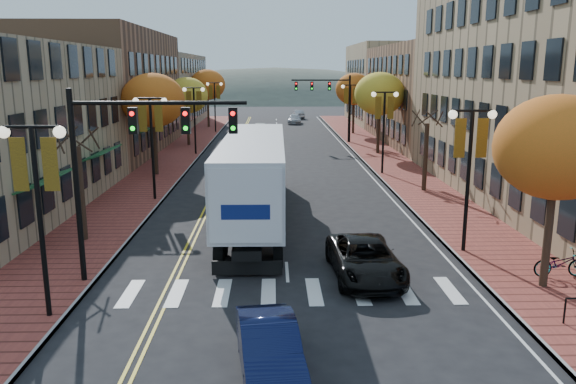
{
  "coord_description": "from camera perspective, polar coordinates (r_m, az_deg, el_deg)",
  "views": [
    {
      "loc": [
        -0.51,
        -16.4,
        7.64
      ],
      "look_at": [
        0.15,
        8.31,
        2.2
      ],
      "focal_mm": 35.0,
      "sensor_mm": 36.0,
      "label": 1
    }
  ],
  "objects": [
    {
      "name": "lamp_right_b",
      "position": [
        41.32,
        9.74,
        7.59
      ],
      "size": [
        1.96,
        0.36,
        6.05
      ],
      "color": "black",
      "rests_on": "ground"
    },
    {
      "name": "building_right_mid",
      "position": [
        61.47,
        16.72,
        9.44
      ],
      "size": [
        15.0,
        24.0,
        10.0
      ],
      "primitive_type": "cube",
      "color": "brown",
      "rests_on": "ground"
    },
    {
      "name": "building_left_far",
      "position": [
        79.19,
        -13.76,
        9.98
      ],
      "size": [
        12.0,
        26.0,
        9.5
      ],
      "primitive_type": "cube",
      "color": "#9E8966",
      "rests_on": "ground"
    },
    {
      "name": "semi_truck",
      "position": [
        28.52,
        -3.36,
        2.15
      ],
      "size": [
        2.98,
        17.59,
        4.39
      ],
      "rotation": [
        0.0,
        0.0,
        -0.01
      ],
      "color": "black",
      "rests_on": "ground"
    },
    {
      "name": "traffic_mast_near",
      "position": [
        20.21,
        -15.79,
        4.22
      ],
      "size": [
        6.1,
        0.35,
        7.0
      ],
      "color": "black",
      "rests_on": "ground"
    },
    {
      "name": "tree_left_a",
      "position": [
        26.39,
        -20.26,
        -0.15
      ],
      "size": [
        0.28,
        0.28,
        4.2
      ],
      "color": "#382619",
      "rests_on": "sidewalk_left"
    },
    {
      "name": "lamp_left_a",
      "position": [
        18.14,
        -24.17,
        0.68
      ],
      "size": [
        1.96,
        0.36,
        6.05
      ],
      "color": "black",
      "rests_on": "ground"
    },
    {
      "name": "navy_sedan",
      "position": [
        14.8,
        -1.91,
        -15.58
      ],
      "size": [
        1.98,
        4.36,
        1.39
      ],
      "primitive_type": "imported",
      "rotation": [
        0.0,
        0.0,
        0.12
      ],
      "color": "#0C1233",
      "rests_on": "ground"
    },
    {
      "name": "tree_left_b",
      "position": [
        41.34,
        -13.55,
        9.03
      ],
      "size": [
        4.48,
        4.48,
        7.21
      ],
      "color": "#382619",
      "rests_on": "sidewalk_left"
    },
    {
      "name": "black_suv",
      "position": [
        21.21,
        7.82,
        -6.75
      ],
      "size": [
        2.61,
        5.28,
        1.44
      ],
      "primitive_type": "imported",
      "rotation": [
        0.0,
        0.0,
        0.04
      ],
      "color": "black",
      "rests_on": "ground"
    },
    {
      "name": "lamp_left_c",
      "position": [
        50.99,
        -9.51,
        8.49
      ],
      "size": [
        1.96,
        0.36,
        6.05
      ],
      "color": "black",
      "rests_on": "ground"
    },
    {
      "name": "lamp_right_a",
      "position": [
        24.02,
        18.0,
        3.8
      ],
      "size": [
        1.96,
        0.36,
        6.05
      ],
      "color": "black",
      "rests_on": "ground"
    },
    {
      "name": "sidewalk_left",
      "position": [
        50.21,
        -11.27,
        3.51
      ],
      "size": [
        4.0,
        85.0,
        0.15
      ],
      "primitive_type": "cube",
      "color": "brown",
      "rests_on": "ground"
    },
    {
      "name": "tree_right_a",
      "position": [
        20.87,
        25.65,
        4.07
      ],
      "size": [
        4.16,
        4.16,
        6.69
      ],
      "color": "#382619",
      "rests_on": "sidewalk_right"
    },
    {
      "name": "building_left_mid",
      "position": [
        54.98,
        -19.26,
        9.5
      ],
      "size": [
        12.0,
        24.0,
        11.0
      ],
      "primitive_type": "cube",
      "color": "brown",
      "rests_on": "ground"
    },
    {
      "name": "tree_right_b",
      "position": [
        36.1,
        13.79,
        3.47
      ],
      "size": [
        0.28,
        0.28,
        4.2
      ],
      "color": "#382619",
      "rests_on": "sidewalk_right"
    },
    {
      "name": "car_far_white",
      "position": [
        65.45,
        -2.79,
        6.38
      ],
      "size": [
        2.1,
        4.66,
        1.56
      ],
      "primitive_type": "imported",
      "rotation": [
        0.0,
        0.0,
        0.06
      ],
      "color": "white",
      "rests_on": "ground"
    },
    {
      "name": "car_far_silver",
      "position": [
        80.25,
        0.65,
        7.42
      ],
      "size": [
        2.1,
        4.6,
        1.3
      ],
      "primitive_type": "imported",
      "rotation": [
        0.0,
        0.0,
        -0.06
      ],
      "color": "#AAAAB2",
      "rests_on": "ground"
    },
    {
      "name": "lamp_right_c",
      "position": [
        59.04,
        6.35,
        9.09
      ],
      "size": [
        1.96,
        0.36,
        6.05
      ],
      "color": "black",
      "rests_on": "ground"
    },
    {
      "name": "tree_right_c",
      "position": [
        51.34,
        9.28,
        9.81
      ],
      "size": [
        4.48,
        4.48,
        7.21
      ],
      "color": "#382619",
      "rests_on": "sidewalk_right"
    },
    {
      "name": "ground",
      "position": [
        18.1,
        0.23,
        -12.56
      ],
      "size": [
        200.0,
        200.0,
        0.0
      ],
      "primitive_type": "plane",
      "color": "black",
      "rests_on": "ground"
    },
    {
      "name": "bicycle",
      "position": [
        23.02,
        25.91,
        -6.53
      ],
      "size": [
        1.97,
        0.73,
        1.03
      ],
      "primitive_type": "imported",
      "rotation": [
        0.0,
        0.0,
        1.59
      ],
      "color": "gray",
      "rests_on": "sidewalk_right"
    },
    {
      "name": "sidewalk_right",
      "position": [
        50.39,
        9.39,
        3.61
      ],
      "size": [
        4.0,
        85.0,
        0.15
      ],
      "primitive_type": "cube",
      "color": "brown",
      "rests_on": "ground"
    },
    {
      "name": "tree_left_c",
      "position": [
        57.1,
        -10.23,
        9.63
      ],
      "size": [
        4.16,
        4.16,
        6.69
      ],
      "color": "#382619",
      "rests_on": "sidewalk_left"
    },
    {
      "name": "lamp_left_b",
      "position": [
        33.32,
        -13.72,
        6.3
      ],
      "size": [
        1.96,
        0.36,
        6.05
      ],
      "color": "black",
      "rests_on": "ground"
    },
    {
      "name": "tree_left_d",
      "position": [
        74.91,
        -8.18,
        10.73
      ],
      "size": [
        4.61,
        4.61,
        7.42
      ],
      "color": "#382619",
      "rests_on": "sidewalk_left"
    },
    {
      "name": "tree_right_d",
      "position": [
        67.12,
        6.73,
        10.33
      ],
      "size": [
        4.35,
        4.35,
        7.0
      ],
      "color": "#382619",
      "rests_on": "sidewalk_right"
    },
    {
      "name": "traffic_mast_far",
      "position": [
        58.77,
        4.38,
        9.73
      ],
      "size": [
        6.1,
        0.34,
        7.0
      ],
      "color": "black",
      "rests_on": "ground"
    },
    {
      "name": "car_far_oncoming",
      "position": [
        88.73,
        1.06,
        7.91
      ],
      "size": [
        1.84,
        4.19,
        1.34
      ],
      "primitive_type": "imported",
      "rotation": [
        0.0,
        0.0,
        3.25
      ],
      "color": "#B4B4BC",
      "rests_on": "ground"
    },
    {
      "name": "lamp_left_d",
      "position": [
        68.84,
        -7.46,
        9.53
      ],
      "size": [
        1.96,
        0.36,
        6.05
      ],
      "color": "black",
      "rests_on": "ground"
    },
    {
      "name": "building_right_far",
      "position": [
        82.64,
        11.98,
        10.67
      ],
      "size": [
        15.0,
        20.0,
        11.0
      ],
      "primitive_type": "cube",
      "color": "#9E8966",
      "rests_on": "ground"
    }
  ]
}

